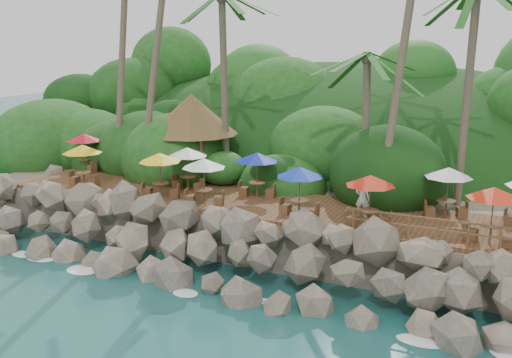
% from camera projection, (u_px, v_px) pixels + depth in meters
% --- Properties ---
extents(ground, '(140.00, 140.00, 0.00)m').
position_uv_depth(ground, '(191.00, 294.00, 23.73)').
color(ground, '#19514F').
rests_on(ground, ground).
extents(land_base, '(32.00, 25.20, 2.10)m').
position_uv_depth(land_base, '(325.00, 182.00, 37.50)').
color(land_base, gray).
rests_on(land_base, ground).
extents(jungle_hill, '(44.80, 28.00, 15.40)m').
position_uv_depth(jungle_hill, '(358.00, 174.00, 44.32)').
color(jungle_hill, '#143811').
rests_on(jungle_hill, ground).
extents(seawall, '(29.00, 4.00, 2.30)m').
position_uv_depth(seawall, '(215.00, 251.00, 25.21)').
color(seawall, gray).
rests_on(seawall, ground).
extents(terrace, '(26.00, 5.00, 0.20)m').
position_uv_depth(terrace, '(256.00, 203.00, 28.47)').
color(terrace, brown).
rests_on(terrace, land_base).
extents(jungle_foliage, '(44.00, 16.00, 12.00)m').
position_uv_depth(jungle_foliage, '(319.00, 202.00, 36.87)').
color(jungle_foliage, '#143811').
rests_on(jungle_foliage, ground).
extents(foam_line, '(25.20, 0.80, 0.06)m').
position_uv_depth(foam_line, '(195.00, 290.00, 23.99)').
color(foam_line, white).
rests_on(foam_line, ground).
extents(palapa, '(5.08, 5.08, 4.60)m').
position_uv_depth(palapa, '(192.00, 114.00, 32.80)').
color(palapa, brown).
rests_on(palapa, ground).
extents(dining_clusters, '(25.65, 5.25, 2.22)m').
position_uv_depth(dining_clusters, '(267.00, 166.00, 27.44)').
color(dining_clusters, brown).
rests_on(dining_clusters, terrace).
extents(railing, '(8.30, 0.10, 1.00)m').
position_uv_depth(railing, '(453.00, 230.00, 22.32)').
color(railing, brown).
rests_on(railing, terrace).
extents(waiter, '(0.62, 0.41, 1.69)m').
position_uv_depth(waiter, '(362.00, 199.00, 25.75)').
color(waiter, white).
rests_on(waiter, terrace).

